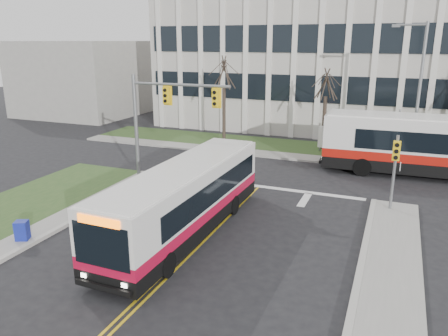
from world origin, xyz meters
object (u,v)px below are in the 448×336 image
Objects in this scene: streetlight at (417,87)px; bus_main at (185,201)px; bus_cross at (439,148)px; newspaper_box_blue at (22,232)px; directory_sign at (328,138)px.

streetlight reaches higher than bus_main.
newspaper_box_blue is at bearing -47.04° from bus_cross.
bus_cross is at bearing 51.93° from bus_main.
bus_main is (-9.00, -15.19, -3.71)m from streetlight.
streetlight is 0.68× the size of bus_cross.
bus_main is 6.82m from newspaper_box_blue.
bus_cross is at bearing 20.80° from newspaper_box_blue.
bus_cross is (7.11, -3.50, 0.63)m from directory_sign.
streetlight is 18.04m from bus_main.
bus_main is (-3.47, -16.49, 0.32)m from directory_sign.
bus_cross reaches higher than bus_main.
directory_sign is 21.95m from newspaper_box_blue.
newspaper_box_blue is (-9.30, -19.87, -0.70)m from directory_sign.
bus_cross is at bearing -26.20° from directory_sign.
streetlight is at bearing 27.27° from newspaper_box_blue.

